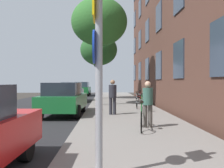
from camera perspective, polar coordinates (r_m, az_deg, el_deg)
name	(u,v)px	position (r m, az deg, el deg)	size (l,w,h in m)	color
ground_plane	(67,107)	(16.02, -10.42, -5.45)	(41.80, 41.80, 0.00)	#332D28
road_asphalt	(35,107)	(16.47, -17.69, -5.29)	(7.00, 38.00, 0.01)	#232326
sidewalk	(121,106)	(15.86, 2.23, -5.28)	(4.20, 38.00, 0.12)	gray
sign_post	(97,60)	(4.01, -3.45, 5.68)	(0.15, 0.60, 3.33)	gray
traffic_light	(97,71)	(23.36, -3.62, 3.15)	(0.43, 0.24, 3.81)	black
tree_near	(99,22)	(16.75, -2.99, 14.28)	(3.74, 3.74, 7.14)	brown
tree_far	(99,50)	(22.53, -3.12, 7.95)	(3.39, 3.39, 5.92)	brown
bicycle_0	(141,118)	(8.01, 6.95, -8.00)	(0.45, 1.71, 0.95)	black
bicycle_1	(142,105)	(12.62, 6.99, -4.81)	(0.44, 1.71, 0.96)	black
bicycle_2	(137,102)	(14.39, 5.83, -4.21)	(0.42, 1.65, 0.92)	black
bicycle_3	(139,98)	(17.19, 6.47, -3.40)	(0.45, 1.59, 0.94)	black
pedestrian_0	(148,101)	(8.36, 8.41, -3.97)	(0.47, 0.47, 1.58)	#4C4742
pedestrian_1	(113,95)	(11.46, 0.15, -2.53)	(0.46, 0.46, 1.65)	#26262D
car_1	(64,99)	(12.23, -11.31, -3.38)	(2.00, 4.00, 1.62)	#19662D
car_2	(72,92)	(20.56, -9.38, -1.77)	(1.90, 3.98, 1.62)	#B7B7BC
car_3	(82,89)	(28.83, -7.02, -1.09)	(1.81, 4.03, 1.62)	#19662D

